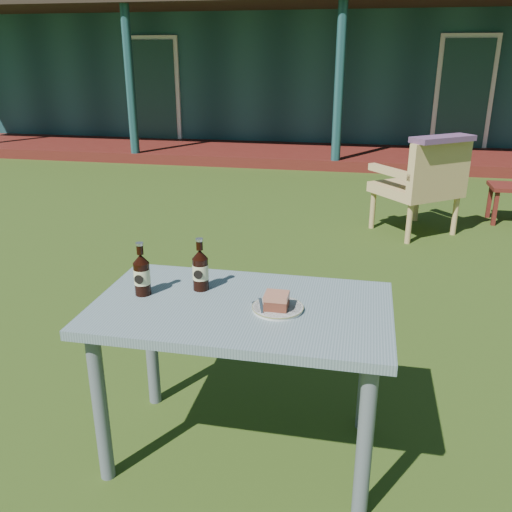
% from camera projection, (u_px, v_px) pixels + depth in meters
% --- Properties ---
extents(ground, '(80.00, 80.00, 0.00)m').
position_uv_depth(ground, '(292.00, 301.00, 3.90)').
color(ground, '#334916').
extents(pavilion, '(15.80, 8.30, 3.45)m').
position_uv_depth(pavilion, '(352.00, 58.00, 11.97)').
color(pavilion, '#194042').
rests_on(pavilion, ground).
extents(cafe_table, '(1.20, 0.70, 0.72)m').
position_uv_depth(cafe_table, '(241.00, 327.00, 2.22)').
color(cafe_table, slate).
rests_on(cafe_table, ground).
extents(plate, '(0.20, 0.20, 0.01)m').
position_uv_depth(plate, '(278.00, 308.00, 2.13)').
color(plate, silver).
rests_on(plate, cafe_table).
extents(cake_slice, '(0.09, 0.09, 0.06)m').
position_uv_depth(cake_slice, '(277.00, 301.00, 2.11)').
color(cake_slice, '#5A2A1C').
rests_on(cake_slice, plate).
extents(fork, '(0.05, 0.14, 0.00)m').
position_uv_depth(fork, '(261.00, 306.00, 2.13)').
color(fork, silver).
rests_on(fork, plate).
extents(cola_bottle_near, '(0.07, 0.07, 0.23)m').
position_uv_depth(cola_bottle_near, '(200.00, 269.00, 2.29)').
color(cola_bottle_near, black).
rests_on(cola_bottle_near, cafe_table).
extents(cola_bottle_far, '(0.07, 0.07, 0.23)m').
position_uv_depth(cola_bottle_far, '(142.00, 274.00, 2.25)').
color(cola_bottle_far, black).
rests_on(cola_bottle_far, cafe_table).
extents(bottle_cap, '(0.03, 0.03, 0.01)m').
position_uv_depth(bottle_cap, '(255.00, 303.00, 2.18)').
color(bottle_cap, silver).
rests_on(bottle_cap, cafe_table).
extents(armchair_left, '(0.94, 0.93, 0.93)m').
position_uv_depth(armchair_left, '(423.00, 182.00, 5.19)').
color(armchair_left, tan).
rests_on(armchair_left, ground).
extents(floral_throw, '(0.62, 0.55, 0.05)m').
position_uv_depth(floral_throw, '(443.00, 139.00, 4.88)').
color(floral_throw, '#5E3C61').
rests_on(floral_throw, armchair_left).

